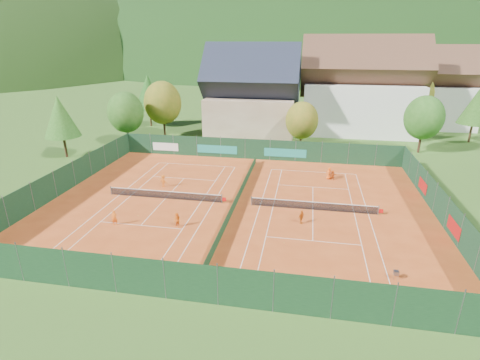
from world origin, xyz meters
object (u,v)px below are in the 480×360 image
object	(u,v)px
hotel_block_a	(361,92)
player_left_far	(163,181)
hotel_block_b	(430,92)
ball_hopper	(396,273)
player_left_mid	(177,220)
chalet	(252,98)
player_right_near	(301,217)
player_right_far_b	(333,175)
player_left_near	(114,218)
player_right_far_a	(329,173)

from	to	relation	value
hotel_block_a	player_left_far	distance (m)	41.97
hotel_block_b	ball_hopper	bearing A→B (deg)	-106.29
hotel_block_a	player_left_mid	world-z (taller)	hotel_block_a
player_left_mid	player_left_far	xyz separation A→B (m)	(-4.99, 9.39, 0.02)
ball_hopper	player_left_far	xyz separation A→B (m)	(-23.41, 14.23, 0.19)
player_left_mid	player_left_far	world-z (taller)	player_left_far
chalet	hotel_block_a	distance (m)	19.94
hotel_block_b	player_right_near	size ratio (longest dim) A/B	12.70
hotel_block_b	hotel_block_a	bearing A→B (deg)	-150.26
player_left_far	player_right_far_b	xyz separation A→B (m)	(19.81, 5.95, -0.12)
hotel_block_a	hotel_block_b	bearing A→B (deg)	29.74
player_left_near	player_left_far	world-z (taller)	player_left_near
player_left_far	player_left_mid	bearing A→B (deg)	137.61
hotel_block_b	player_right_far_a	bearing A→B (deg)	-120.22
chalet	player_left_near	size ratio (longest dim) A/B	10.77
player_left_near	player_right_far_b	size ratio (longest dim) A/B	1.19
ball_hopper	player_right_far_b	xyz separation A→B (m)	(-3.59, 20.18, 0.07)
hotel_block_a	player_right_far_a	world-z (taller)	hotel_block_a
hotel_block_b	player_right_far_a	size ratio (longest dim) A/B	11.20
player_left_mid	hotel_block_b	bearing A→B (deg)	76.04
hotel_block_b	player_left_far	bearing A→B (deg)	-134.11
player_left_far	player_right_far_a	xyz separation A→B (m)	(19.38, 6.24, 0.03)
player_left_far	player_right_far_a	world-z (taller)	player_right_far_a
player_left_far	player_right_far_a	size ratio (longest dim) A/B	0.97
hotel_block_b	ball_hopper	xyz separation A→B (m)	(-16.05, -54.93, -6.06)
player_left_near	player_right_far_a	bearing A→B (deg)	23.81
player_left_mid	player_right_far_b	distance (m)	21.33
player_left_far	player_left_near	bearing A→B (deg)	104.27
chalet	player_right_far_a	xyz separation A→B (m)	(12.93, -20.46, -5.85)
player_left_near	player_right_far_a	distance (m)	26.05
player_left_mid	player_right_far_a	size ratio (longest dim) A/B	0.94
hotel_block_b	player_left_near	distance (m)	65.14
ball_hopper	player_right_far_b	distance (m)	20.50
chalet	player_left_far	xyz separation A→B (m)	(-6.45, -26.70, -5.88)
player_left_far	player_right_near	size ratio (longest dim) A/B	1.10
ball_hopper	player_left_near	xyz separation A→B (m)	(-24.35, 4.17, 0.20)
chalet	player_left_mid	size ratio (longest dim) A/B	11.22
ball_hopper	hotel_block_a	bearing A→B (deg)	87.50
player_right_far_b	player_left_near	bearing A→B (deg)	31.60
hotel_block_a	ball_hopper	xyz separation A→B (m)	(-2.05, -46.93, -6.83)
player_right_near	player_left_mid	bearing A→B (deg)	140.60
player_left_near	player_right_near	size ratio (longest dim) A/B	1.11
chalet	player_left_mid	bearing A→B (deg)	-92.32
ball_hopper	player_left_near	world-z (taller)	player_left_near
player_right_near	player_right_far_a	distance (m)	13.13
player_left_far	hotel_block_b	bearing A→B (deg)	-114.48
ball_hopper	player_left_far	world-z (taller)	player_left_far
player_left_far	player_right_near	bearing A→B (deg)	177.84
player_right_far_a	hotel_block_a	bearing A→B (deg)	-100.53
chalet	player_right_near	xyz separation A→B (m)	(9.89, -33.23, -5.94)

